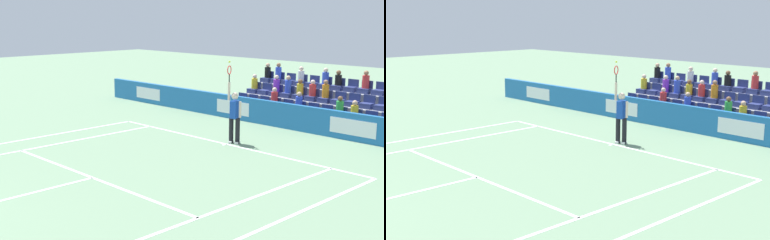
{
  "view_description": "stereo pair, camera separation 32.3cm",
  "coord_description": "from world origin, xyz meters",
  "views": [
    {
      "loc": [
        -12.05,
        1.53,
        4.47
      ],
      "look_at": [
        -0.05,
        -10.18,
        1.1
      ],
      "focal_mm": 50.29,
      "sensor_mm": 36.0,
      "label": 1
    },
    {
      "loc": [
        -12.28,
        1.29,
        4.47
      ],
      "look_at": [
        -0.05,
        -10.18,
        1.1
      ],
      "focal_mm": 50.29,
      "sensor_mm": 36.0,
      "label": 2
    }
  ],
  "objects": [
    {
      "name": "line_centre_mark",
      "position": [
        0.0,
        -11.79,
        0.0
      ],
      "size": [
        0.1,
        0.2,
        0.01
      ],
      "primitive_type": "cube",
      "color": "white",
      "rests_on": "ground"
    },
    {
      "name": "sponsor_barrier",
      "position": [
        0.0,
        -15.47,
        0.5
      ],
      "size": [
        22.42,
        0.22,
        1.0
      ],
      "color": "#1E66AD",
      "rests_on": "ground"
    },
    {
      "name": "line_service",
      "position": [
        0.0,
        -6.4,
        0.0
      ],
      "size": [
        8.23,
        0.1,
        0.01
      ],
      "primitive_type": "cube",
      "color": "white",
      "rests_on": "ground"
    },
    {
      "name": "line_singles_sideline_left",
      "position": [
        4.12,
        -5.95,
        0.0
      ],
      "size": [
        0.1,
        11.89,
        0.01
      ],
      "primitive_type": "cube",
      "color": "white",
      "rests_on": "ground"
    },
    {
      "name": "stadium_stand",
      "position": [
        0.02,
        -17.79,
        0.57
      ],
      "size": [
        7.44,
        2.85,
        2.2
      ],
      "color": "gray",
      "rests_on": "ground"
    },
    {
      "name": "line_baseline",
      "position": [
        0.0,
        -11.89,
        0.0
      ],
      "size": [
        10.97,
        0.1,
        0.01
      ],
      "primitive_type": "cube",
      "color": "white",
      "rests_on": "ground"
    },
    {
      "name": "tennis_player",
      "position": [
        -0.09,
        -12.18,
        0.99
      ],
      "size": [
        0.54,
        0.42,
        2.85
      ],
      "color": "black",
      "rests_on": "ground"
    },
    {
      "name": "line_singles_sideline_right",
      "position": [
        -4.12,
        -5.95,
        0.0
      ],
      "size": [
        0.1,
        11.89,
        0.01
      ],
      "primitive_type": "cube",
      "color": "white",
      "rests_on": "ground"
    }
  ]
}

